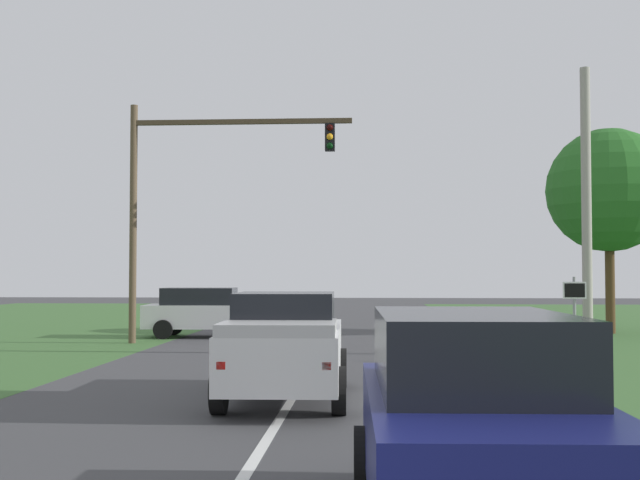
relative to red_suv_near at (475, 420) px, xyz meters
The scene contains 8 objects.
ground_plane 9.42m from the red_suv_near, 104.73° to the left, with size 120.00×120.00×0.00m, color #424244.
red_suv_near is the anchor object (origin of this frame).
pickup_truck_lead 8.04m from the red_suv_near, 107.96° to the left, with size 2.33×5.29×1.98m.
traffic_light 21.21m from the red_suv_near, 109.49° to the left, with size 7.41×0.40×7.94m.
keep_moving_sign 15.04m from the red_suv_near, 73.15° to the left, with size 0.60×0.09×2.23m.
oak_tree_right 26.78m from the red_suv_near, 71.71° to the left, with size 4.78×4.78×7.92m.
crossing_suv_far 23.35m from the red_suv_near, 107.37° to the left, with size 4.37×2.22×1.79m.
utility_pole_right 17.45m from the red_suv_near, 72.38° to the left, with size 0.28×0.28×8.19m, color #9E998E.
Camera 1 is at (1.46, -4.01, 2.34)m, focal length 46.60 mm.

